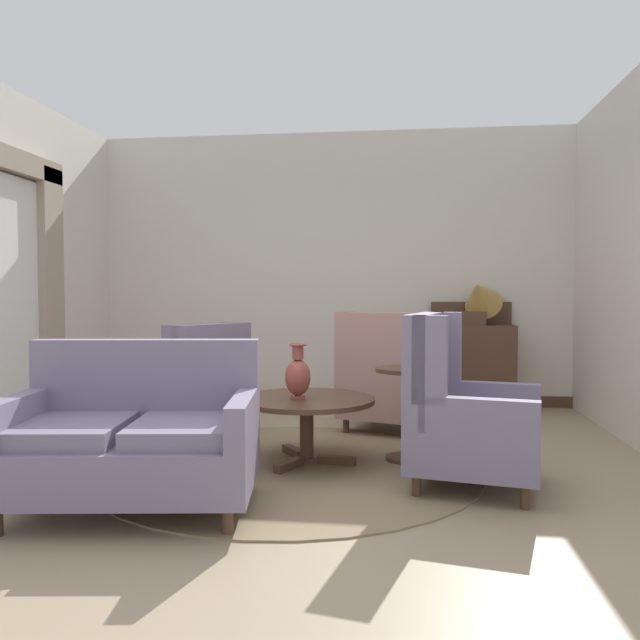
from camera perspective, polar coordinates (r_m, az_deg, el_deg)
ground at (r=4.30m, az=-3.48°, el=-14.21°), size 8.58×8.58×0.00m
wall_back at (r=7.16m, az=1.04°, el=4.65°), size 5.47×0.08×3.02m
baseboard_back at (r=7.19m, az=0.98°, el=-6.97°), size 5.31×0.03×0.12m
area_rug at (r=4.58m, az=-2.77°, el=-13.09°), size 2.69×2.69×0.01m
coffee_table at (r=4.60m, az=-1.21°, el=-7.92°), size 0.98×0.98×0.48m
porcelain_vase at (r=4.52m, az=-2.00°, el=-4.99°), size 0.18×0.18×0.39m
settee at (r=3.81m, az=-16.38°, el=-10.25°), size 1.47×1.01×0.95m
armchair_foreground_right at (r=5.49m, az=-11.67°, el=-6.11°), size 1.14×1.09×0.98m
armchair_beside_settee at (r=5.72m, az=6.37°, el=-5.57°), size 1.03×1.10×1.07m
armchair_far_left at (r=4.17m, az=12.46°, el=-8.25°), size 0.93×0.95×1.10m
side_table at (r=4.71m, az=7.73°, el=-7.64°), size 0.45×0.45×0.69m
sideboard at (r=6.90m, az=13.52°, el=-3.64°), size 0.85×0.42×1.14m
gramophone at (r=6.77m, az=14.11°, el=1.97°), size 0.56×0.63×0.58m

